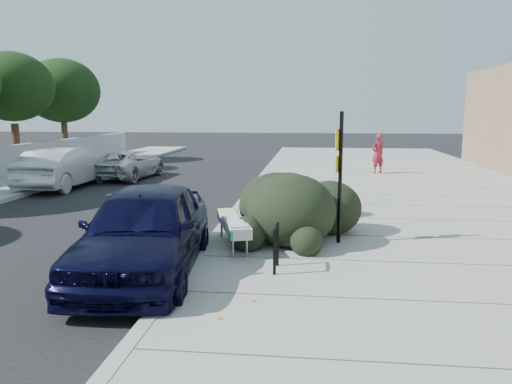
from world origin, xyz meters
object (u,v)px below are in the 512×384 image
sedan_navy (145,230)px  wagon_silver (65,167)px  bike_rack (276,243)px  suv_silver (128,165)px  pedestrian (378,153)px  bench (233,224)px  sign_post (340,170)px

sedan_navy → wagon_silver: bearing=118.4°
bike_rack → sedan_navy: size_ratio=0.17×
suv_silver → pedestrian: bearing=-165.5°
wagon_silver → suv_silver: bearing=-116.3°
sedan_navy → suv_silver: (-5.20, 12.95, -0.23)m
bench → sign_post: size_ratio=0.76×
wagon_silver → pedestrian: pedestrian is taller
sign_post → sedan_navy: 4.33m
sedan_navy → suv_silver: sedan_navy is taller
sign_post → bike_rack: bearing=-95.8°
sedan_navy → wagon_silver: 12.04m
sign_post → pedestrian: 13.00m
sign_post → pedestrian: bearing=103.9°
bench → sign_post: 2.57m
bench → wagon_silver: bearing=115.6°
bike_rack → suv_silver: suv_silver is taller
sedan_navy → suv_silver: bearing=106.5°
bike_rack → suv_silver: size_ratio=0.19×
pedestrian → bike_rack: bearing=44.2°
sign_post → suv_silver: sign_post is taller
bike_rack → pedestrian: (3.64, 14.83, 0.41)m
sign_post → wagon_silver: 13.02m
suv_silver → bench: bearing=124.7°
bike_rack → wagon_silver: bearing=134.3°
sedan_navy → wagon_silver: size_ratio=1.00×
bench → suv_silver: bearing=101.9°
bike_rack → sedan_navy: bearing=-176.3°
bench → pedestrian: pedestrian is taller
bike_rack → wagon_silver: 13.48m
bench → sedan_navy: bearing=-150.1°
bench → bike_rack: size_ratio=2.58×
sign_post → pedestrian: size_ratio=1.56×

